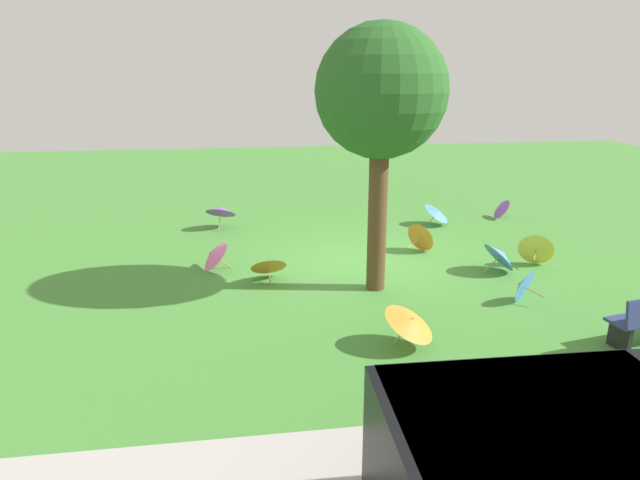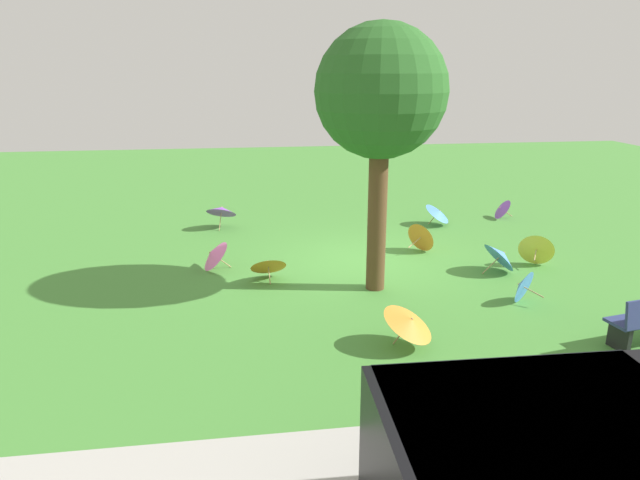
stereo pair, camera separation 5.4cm
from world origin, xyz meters
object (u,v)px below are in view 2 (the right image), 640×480
van_dark (623,470)px  parasol_blue_4 (501,255)px  parasol_orange_3 (422,236)px  parasol_orange_1 (410,322)px  shade_tree (381,95)px  parasol_yellow_0 (537,248)px  parasol_pink_0 (213,254)px  parasol_blue_0 (438,212)px  parasol_purple_0 (501,209)px  parasol_purple_1 (222,210)px  parasol_orange_2 (268,264)px  parasol_blue_1 (521,286)px

van_dark → parasol_blue_4: 7.51m
parasol_orange_3 → parasol_orange_1: bearing=69.8°
shade_tree → parasol_yellow_0: (-3.91, -0.88, -3.39)m
parasol_blue_4 → parasol_pink_0: bearing=-9.5°
parasol_blue_0 → parasol_orange_3: (1.18, 2.18, -0.01)m
parasol_purple_0 → parasol_orange_1: 8.92m
parasol_pink_0 → parasol_orange_3: (-4.95, -0.65, 0.02)m
parasol_purple_1 → parasol_yellow_0: 8.16m
parasol_purple_0 → parasol_orange_2: 8.15m
parasol_blue_0 → parasol_orange_3: bearing=61.6°
parasol_orange_3 → parasol_blue_0: bearing=-118.4°
parasol_blue_1 → parasol_purple_0: (-2.39, -5.92, -0.03)m
parasol_pink_0 → parasol_yellow_0: (-7.18, 0.66, 0.03)m
parasol_pink_0 → parasol_orange_1: 5.19m
van_dark → parasol_pink_0: van_dark is taller
parasol_pink_0 → parasol_orange_1: (-3.21, 4.08, 0.09)m
parasol_blue_1 → parasol_orange_1: size_ratio=0.58×
parasol_blue_0 → parasol_purple_0: parasol_blue_0 is taller
shade_tree → parasol_yellow_0: size_ratio=5.89×
parasol_blue_1 → parasol_pink_0: (5.83, -2.61, 0.02)m
parasol_blue_1 → parasol_orange_1: (2.62, 1.46, 0.12)m
parasol_blue_0 → parasol_blue_1: 5.46m
shade_tree → parasol_blue_1: shade_tree is taller
shade_tree → parasol_purple_0: (-4.95, -4.85, -3.48)m
parasol_blue_0 → parasol_orange_2: bearing=36.0°
van_dark → shade_tree: bearing=-84.8°
parasol_blue_4 → parasol_orange_3: bearing=-54.1°
parasol_purple_0 → parasol_orange_1: size_ratio=0.59×
shade_tree → parasol_orange_1: shade_tree is taller
shade_tree → parasol_orange_1: (0.06, 2.54, -3.33)m
van_dark → parasol_orange_3: bearing=-97.0°
parasol_purple_0 → parasol_pink_0: (8.22, 3.30, 0.06)m
parasol_blue_0 → parasol_blue_4: (-0.04, 3.86, 0.01)m
parasol_purple_0 → parasol_pink_0: size_ratio=0.77×
parasol_orange_3 → parasol_yellow_0: size_ratio=0.94×
parasol_blue_1 → parasol_purple_1: size_ratio=0.66×
parasol_orange_1 → parasol_orange_3: parasol_orange_3 is taller
shade_tree → parasol_purple_0: 7.76m
shade_tree → parasol_blue_4: shade_tree is taller
parasol_blue_4 → parasol_orange_2: bearing=-2.9°
parasol_blue_0 → parasol_orange_1: parasol_orange_1 is taller
parasol_blue_1 → parasol_orange_2: bearing=-21.5°
parasol_blue_0 → parasol_blue_4: parasol_blue_4 is taller
parasol_blue_0 → parasol_yellow_0: (-1.05, 3.50, 0.01)m
parasol_blue_0 → parasol_purple_0: bearing=-167.3°
parasol_orange_1 → parasol_orange_2: parasol_orange_1 is taller
parasol_blue_0 → parasol_pink_0: parasol_pink_0 is taller
shade_tree → parasol_pink_0: 4.98m
parasol_orange_2 → van_dark: bearing=110.1°
parasol_blue_1 → parasol_yellow_0: bearing=-124.6°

